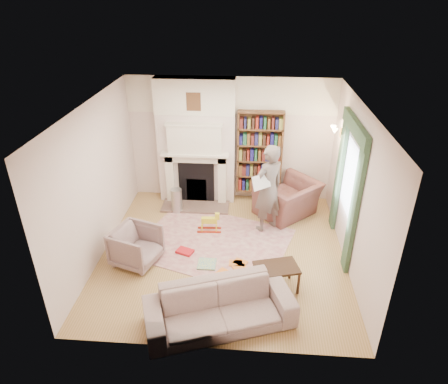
# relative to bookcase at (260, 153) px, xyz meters

# --- Properties ---
(floor) EXTENTS (4.50, 4.50, 0.00)m
(floor) POSITION_rel_bookcase_xyz_m (-0.65, -2.12, -1.18)
(floor) COLOR olive
(floor) RESTS_ON ground
(ceiling) EXTENTS (4.50, 4.50, 0.00)m
(ceiling) POSITION_rel_bookcase_xyz_m (-0.65, -2.12, 1.62)
(ceiling) COLOR white
(ceiling) RESTS_ON wall_back
(wall_back) EXTENTS (4.50, 0.00, 4.50)m
(wall_back) POSITION_rel_bookcase_xyz_m (-0.65, 0.13, 0.22)
(wall_back) COLOR beige
(wall_back) RESTS_ON floor
(wall_front) EXTENTS (4.50, 0.00, 4.50)m
(wall_front) POSITION_rel_bookcase_xyz_m (-0.65, -4.37, 0.22)
(wall_front) COLOR beige
(wall_front) RESTS_ON floor
(wall_left) EXTENTS (0.00, 4.50, 4.50)m
(wall_left) POSITION_rel_bookcase_xyz_m (-2.90, -2.12, 0.22)
(wall_left) COLOR beige
(wall_left) RESTS_ON floor
(wall_right) EXTENTS (0.00, 4.50, 4.50)m
(wall_right) POSITION_rel_bookcase_xyz_m (1.60, -2.12, 0.22)
(wall_right) COLOR beige
(wall_right) RESTS_ON floor
(fireplace) EXTENTS (1.70, 0.58, 2.80)m
(fireplace) POSITION_rel_bookcase_xyz_m (-1.40, -0.07, 0.21)
(fireplace) COLOR beige
(fireplace) RESTS_ON floor
(bookcase) EXTENTS (1.00, 0.24, 1.85)m
(bookcase) POSITION_rel_bookcase_xyz_m (0.00, 0.00, 0.00)
(bookcase) COLOR brown
(bookcase) RESTS_ON floor
(window) EXTENTS (0.02, 0.90, 1.30)m
(window) POSITION_rel_bookcase_xyz_m (1.58, -1.72, 0.27)
(window) COLOR silver
(window) RESTS_ON wall_right
(curtain_left) EXTENTS (0.07, 0.32, 2.40)m
(curtain_left) POSITION_rel_bookcase_xyz_m (1.55, -2.42, 0.02)
(curtain_left) COLOR #2E4830
(curtain_left) RESTS_ON floor
(curtain_right) EXTENTS (0.07, 0.32, 2.40)m
(curtain_right) POSITION_rel_bookcase_xyz_m (1.55, -1.02, 0.02)
(curtain_right) COLOR #2E4830
(curtain_right) RESTS_ON floor
(pelmet) EXTENTS (0.09, 1.70, 0.24)m
(pelmet) POSITION_rel_bookcase_xyz_m (1.54, -1.72, 1.20)
(pelmet) COLOR #2E4830
(pelmet) RESTS_ON wall_right
(wall_sconce) EXTENTS (0.20, 0.24, 0.24)m
(wall_sconce) POSITION_rel_bookcase_xyz_m (1.38, -0.62, 0.72)
(wall_sconce) COLOR gold
(wall_sconce) RESTS_ON wall_right
(rug) EXTENTS (3.30, 2.90, 0.01)m
(rug) POSITION_rel_bookcase_xyz_m (-0.86, -1.85, -1.17)
(rug) COLOR beige
(rug) RESTS_ON floor
(armchair_reading) EXTENTS (1.58, 1.57, 0.77)m
(armchair_reading) POSITION_rel_bookcase_xyz_m (0.63, -0.64, -0.79)
(armchair_reading) COLOR #512D2B
(armchair_reading) RESTS_ON floor
(armchair_left) EXTENTS (0.96, 0.95, 0.69)m
(armchair_left) POSITION_rel_bookcase_xyz_m (-2.17, -2.54, -0.83)
(armchair_left) COLOR #A09184
(armchair_left) RESTS_ON floor
(sofa) EXTENTS (2.33, 1.53, 0.63)m
(sofa) POSITION_rel_bookcase_xyz_m (-0.56, -3.90, -0.86)
(sofa) COLOR #B9AB99
(sofa) RESTS_ON floor
(man_reading) EXTENTS (0.80, 0.76, 1.84)m
(man_reading) POSITION_rel_bookcase_xyz_m (0.18, -1.24, -0.25)
(man_reading) COLOR #5D514B
(man_reading) RESTS_ON floor
(newspaper) EXTENTS (0.38, 0.33, 0.27)m
(newspaper) POSITION_rel_bookcase_xyz_m (0.03, -1.44, -0.01)
(newspaper) COLOR silver
(newspaper) RESTS_ON man_reading
(coffee_table) EXTENTS (0.80, 0.62, 0.45)m
(coffee_table) POSITION_rel_bookcase_xyz_m (0.30, -3.06, -0.95)
(coffee_table) COLOR #321D11
(coffee_table) RESTS_ON floor
(paraffin_heater) EXTENTS (0.32, 0.32, 0.55)m
(paraffin_heater) POSITION_rel_bookcase_xyz_m (-1.78, -0.71, -0.90)
(paraffin_heater) COLOR #A3A6AA
(paraffin_heater) RESTS_ON floor
(rocking_horse) EXTENTS (0.50, 0.22, 0.43)m
(rocking_horse) POSITION_rel_bookcase_xyz_m (-0.98, -1.44, -0.96)
(rocking_horse) COLOR gold
(rocking_horse) RESTS_ON rug
(board_game) EXTENTS (0.33, 0.33, 0.03)m
(board_game) POSITION_rel_bookcase_xyz_m (-0.91, -2.54, -1.15)
(board_game) COLOR #D8D94C
(board_game) RESTS_ON rug
(game_box_lid) EXTENTS (0.36, 0.30, 0.05)m
(game_box_lid) POSITION_rel_bookcase_xyz_m (-1.36, -2.22, -1.14)
(game_box_lid) COLOR red
(game_box_lid) RESTS_ON rug
(comic_annuals) EXTENTS (0.60, 0.60, 0.02)m
(comic_annuals) POSITION_rel_bookcase_xyz_m (-0.41, -2.57, -1.16)
(comic_annuals) COLOR red
(comic_annuals) RESTS_ON rug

